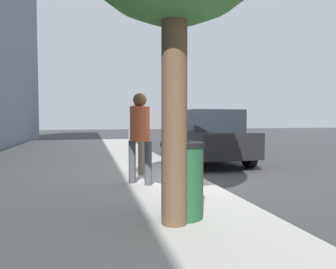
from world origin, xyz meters
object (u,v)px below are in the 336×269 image
(pedestrian_bystander, at_px, (140,130))
(trash_bin, at_px, (182,180))
(parking_meter, at_px, (170,131))
(parked_sedan_near, at_px, (206,136))
(pedestrian_at_meter, at_px, (136,133))

(pedestrian_bystander, relative_size, trash_bin, 1.82)
(parking_meter, relative_size, parked_sedan_near, 0.32)
(parking_meter, height_order, trash_bin, parking_meter)
(pedestrian_at_meter, xyz_separation_m, trash_bin, (-3.42, -0.12, -0.48))
(parked_sedan_near, relative_size, trash_bin, 4.36)
(parked_sedan_near, bearing_deg, parking_meter, 140.20)
(parking_meter, distance_m, trash_bin, 3.79)
(trash_bin, bearing_deg, parked_sedan_near, -23.96)
(parking_meter, height_order, pedestrian_at_meter, pedestrian_at_meter)
(parking_meter, xyz_separation_m, parked_sedan_near, (2.17, -1.81, -0.27))
(pedestrian_bystander, height_order, trash_bin, pedestrian_bystander)
(pedestrian_at_meter, height_order, parked_sedan_near, pedestrian_at_meter)
(pedestrian_bystander, height_order, parked_sedan_near, pedestrian_bystander)
(pedestrian_at_meter, distance_m, parked_sedan_near, 3.65)
(pedestrian_bystander, bearing_deg, pedestrian_at_meter, 40.96)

